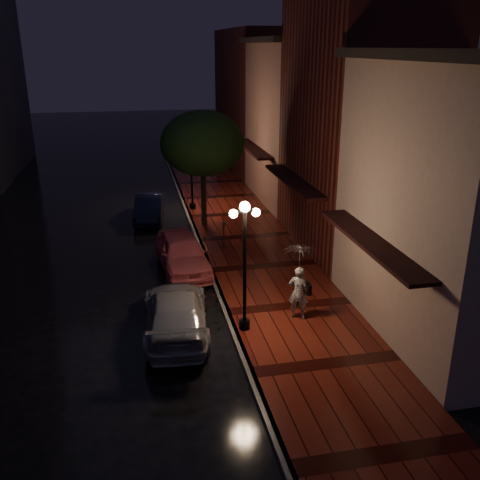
{
  "coord_description": "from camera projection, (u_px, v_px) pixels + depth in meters",
  "views": [
    {
      "loc": [
        -2.93,
        -20.09,
        8.87
      ],
      "look_at": [
        1.23,
        -0.05,
        1.4
      ],
      "focal_mm": 40.0,
      "sensor_mm": 36.0,
      "label": 1
    }
  ],
  "objects": [
    {
      "name": "streetlamp_far",
      "position": [
        191.0,
        166.0,
        29.53
      ],
      "size": [
        0.96,
        0.36,
        4.31
      ],
      "color": "black",
      "rests_on": "sidewalk"
    },
    {
      "name": "woman_with_umbrella",
      "position": [
        300.0,
        271.0,
        17.63
      ],
      "size": [
        1.08,
        1.1,
        2.6
      ],
      "rotation": [
        0.0,
        0.0,
        2.71
      ],
      "color": "white",
      "rests_on": "sidewalk"
    },
    {
      "name": "streetlamp_near",
      "position": [
        245.0,
        259.0,
        16.65
      ],
      "size": [
        0.96,
        0.36,
        4.31
      ],
      "color": "black",
      "rests_on": "sidewalk"
    },
    {
      "name": "parking_meter",
      "position": [
        224.0,
        233.0,
        24.06
      ],
      "size": [
        0.13,
        0.11,
        1.28
      ],
      "rotation": [
        0.0,
        0.0,
        0.17
      ],
      "color": "black",
      "rests_on": "sidewalk"
    },
    {
      "name": "street_tree",
      "position": [
        203.0,
        145.0,
        26.24
      ],
      "size": [
        4.16,
        4.16,
        5.8
      ],
      "color": "black",
      "rests_on": "sidewalk"
    },
    {
      "name": "curb",
      "position": [
        211.0,
        272.0,
        22.05
      ],
      "size": [
        0.25,
        60.0,
        0.15
      ],
      "primitive_type": "cube",
      "color": "#595451",
      "rests_on": "ground"
    },
    {
      "name": "navy_car",
      "position": [
        149.0,
        208.0,
        28.66
      ],
      "size": [
        1.82,
        4.18,
        1.34
      ],
      "primitive_type": "imported",
      "rotation": [
        0.0,
        0.0,
        -0.1
      ],
      "color": "black",
      "rests_on": "ground"
    },
    {
      "name": "ground",
      "position": [
        211.0,
        273.0,
        22.07
      ],
      "size": [
        120.0,
        120.0,
        0.0
      ],
      "primitive_type": "plane",
      "color": "black",
      "rests_on": "ground"
    },
    {
      "name": "sidewalk",
      "position": [
        263.0,
        267.0,
        22.48
      ],
      "size": [
        4.5,
        60.0,
        0.15
      ],
      "primitive_type": "cube",
      "color": "#42110B",
      "rests_on": "ground"
    },
    {
      "name": "storefront_mid",
      "position": [
        360.0,
        127.0,
        23.36
      ],
      "size": [
        5.0,
        8.0,
        11.0
      ],
      "primitive_type": "cube",
      "color": "#511914",
      "rests_on": "ground"
    },
    {
      "name": "pink_car",
      "position": [
        182.0,
        253.0,
        22.11
      ],
      "size": [
        2.23,
        4.74,
        1.57
      ],
      "primitive_type": "imported",
      "rotation": [
        0.0,
        0.0,
        0.08
      ],
      "color": "#D55760",
      "rests_on": "ground"
    },
    {
      "name": "storefront_extra",
      "position": [
        261.0,
        100.0,
        40.09
      ],
      "size": [
        5.0,
        12.0,
        10.0
      ],
      "primitive_type": "cube",
      "color": "#511914",
      "rests_on": "ground"
    },
    {
      "name": "storefront_far",
      "position": [
        302.0,
        125.0,
        31.06
      ],
      "size": [
        5.0,
        8.0,
        9.0
      ],
      "primitive_type": "cube",
      "color": "#8C5951",
      "rests_on": "ground"
    },
    {
      "name": "storefront_near",
      "position": [
        463.0,
        205.0,
        16.43
      ],
      "size": [
        5.0,
        8.0,
        8.5
      ],
      "primitive_type": "cube",
      "color": "gray",
      "rests_on": "ground"
    },
    {
      "name": "silver_car",
      "position": [
        176.0,
        313.0,
        17.3
      ],
      "size": [
        2.4,
        5.12,
        1.45
      ],
      "primitive_type": "imported",
      "rotation": [
        0.0,
        0.0,
        3.06
      ],
      "color": "#98989F",
      "rests_on": "ground"
    }
  ]
}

